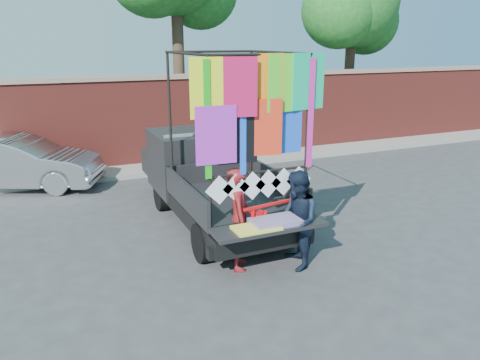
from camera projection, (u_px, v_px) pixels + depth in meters
name	position (u px, v px, depth m)	size (l,w,h in m)	color
ground	(265.00, 259.00, 7.90)	(90.00, 90.00, 0.00)	#38383A
brick_wall	(159.00, 120.00, 13.68)	(30.00, 0.45, 2.61)	maroon
curb	(168.00, 167.00, 13.42)	(30.00, 1.20, 0.12)	gray
tree_right	(355.00, 5.00, 16.56)	(4.20, 3.30, 6.62)	#38281C
pickup_truck	(205.00, 175.00, 9.76)	(2.13, 5.36, 3.37)	black
sedan	(18.00, 163.00, 11.54)	(1.38, 3.96, 1.30)	#AFB3B7
woman	(239.00, 219.00, 7.40)	(0.61, 0.40, 1.67)	maroon
man	(297.00, 221.00, 7.42)	(0.78, 0.61, 1.61)	black
streamer_bundle	(263.00, 217.00, 7.35)	(0.91, 0.18, 0.63)	red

